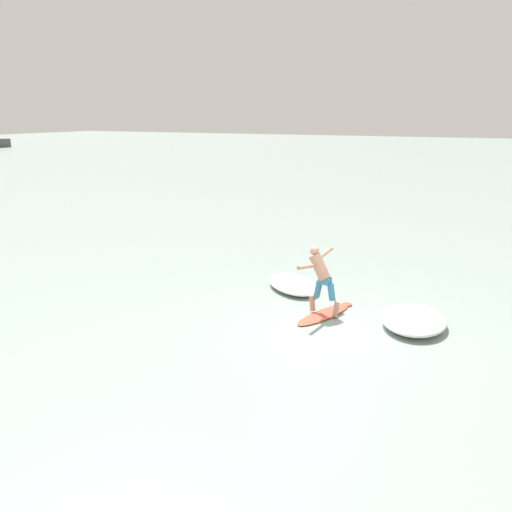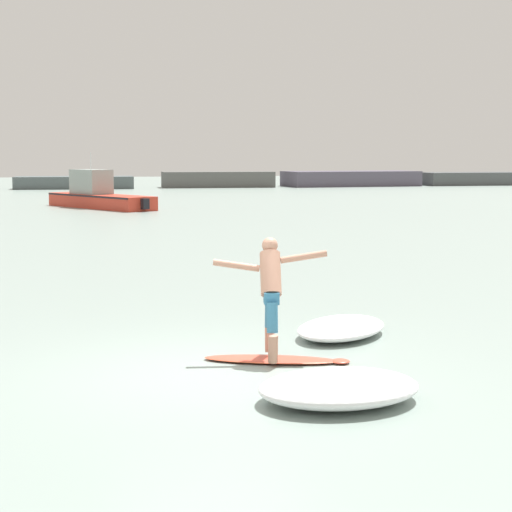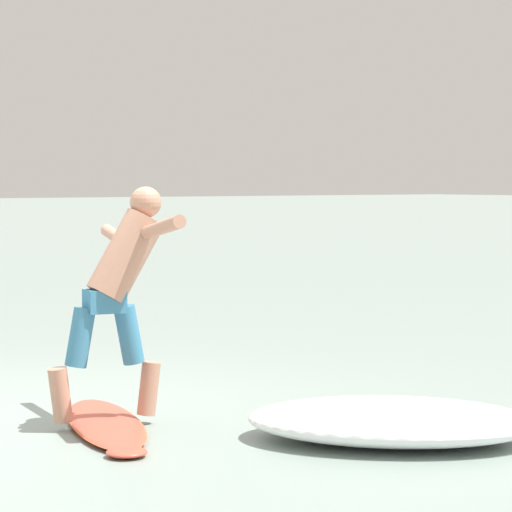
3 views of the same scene
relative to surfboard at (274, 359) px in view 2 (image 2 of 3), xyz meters
The scene contains 7 objects.
ground_plane 0.91m from the surfboard, 162.55° to the right, with size 200.00×200.00×0.00m, color gray.
rock_jetty_breakwater 62.16m from the surfboard, 83.24° to the left, with size 70.53×5.30×5.66m.
surfboard is the anchor object (origin of this frame).
surfer 0.98m from the surfboard, 93.12° to the left, with size 1.55×0.86×1.60m.
fishing_boat_near_jetty 35.04m from the surfboard, 90.78° to the left, with size 5.43×8.65×2.90m.
wave_foam_at_tail 2.02m from the surfboard, 83.24° to the right, with size 1.96×1.54×0.33m.
wave_foam_at_nose 1.96m from the surfboard, 43.07° to the left, with size 2.16×2.20×0.26m.
Camera 2 is at (-2.00, -10.62, 2.77)m, focal length 60.00 mm.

